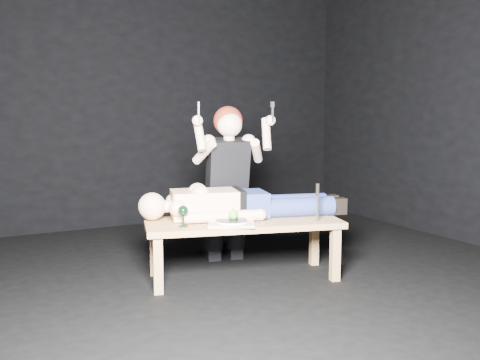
{
  "coord_description": "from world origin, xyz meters",
  "views": [
    {
      "loc": [
        -1.79,
        -3.28,
        1.25
      ],
      "look_at": [
        0.04,
        0.23,
        0.75
      ],
      "focal_mm": 39.54,
      "sensor_mm": 36.0,
      "label": 1
    }
  ],
  "objects_px": {
    "lying_man": "(245,200)",
    "goblet": "(183,216)",
    "table": "(243,249)",
    "kneeling_woman": "(225,182)",
    "serving_tray": "(232,224)",
    "carving_knife": "(317,202)"
  },
  "relations": [
    {
      "from": "lying_man",
      "to": "goblet",
      "type": "height_order",
      "value": "lying_man"
    },
    {
      "from": "table",
      "to": "serving_tray",
      "type": "relative_size",
      "value": 4.43
    },
    {
      "from": "serving_tray",
      "to": "table",
      "type": "bearing_deg",
      "value": 37.61
    },
    {
      "from": "kneeling_woman",
      "to": "table",
      "type": "bearing_deg",
      "value": -89.16
    },
    {
      "from": "lying_man",
      "to": "carving_knife",
      "type": "bearing_deg",
      "value": -30.61
    },
    {
      "from": "serving_tray",
      "to": "carving_knife",
      "type": "relative_size",
      "value": 1.16
    },
    {
      "from": "kneeling_woman",
      "to": "serving_tray",
      "type": "height_order",
      "value": "kneeling_woman"
    },
    {
      "from": "table",
      "to": "kneeling_woman",
      "type": "xyz_separation_m",
      "value": [
        0.1,
        0.51,
        0.45
      ]
    },
    {
      "from": "lying_man",
      "to": "kneeling_woman",
      "type": "height_order",
      "value": "kneeling_woman"
    },
    {
      "from": "goblet",
      "to": "kneeling_woman",
      "type": "bearing_deg",
      "value": 41.33
    },
    {
      "from": "kneeling_woman",
      "to": "carving_knife",
      "type": "distance_m",
      "value": 0.88
    },
    {
      "from": "table",
      "to": "carving_knife",
      "type": "bearing_deg",
      "value": -16.35
    },
    {
      "from": "table",
      "to": "goblet",
      "type": "xyz_separation_m",
      "value": [
        -0.49,
        -0.01,
        0.3
      ]
    },
    {
      "from": "lying_man",
      "to": "kneeling_woman",
      "type": "xyz_separation_m",
      "value": [
        0.02,
        0.39,
        0.09
      ]
    },
    {
      "from": "goblet",
      "to": "carving_knife",
      "type": "height_order",
      "value": "carving_knife"
    },
    {
      "from": "kneeling_woman",
      "to": "carving_knife",
      "type": "bearing_deg",
      "value": -52.69
    },
    {
      "from": "lying_man",
      "to": "carving_knife",
      "type": "distance_m",
      "value": 0.57
    },
    {
      "from": "lying_man",
      "to": "goblet",
      "type": "xyz_separation_m",
      "value": [
        -0.56,
        -0.12,
        -0.06
      ]
    },
    {
      "from": "lying_man",
      "to": "goblet",
      "type": "relative_size",
      "value": 9.72
    },
    {
      "from": "serving_tray",
      "to": "carving_knife",
      "type": "height_order",
      "value": "carving_knife"
    },
    {
      "from": "table",
      "to": "carving_knife",
      "type": "xyz_separation_m",
      "value": [
        0.48,
        -0.29,
        0.37
      ]
    },
    {
      "from": "serving_tray",
      "to": "kneeling_woman",
      "type": "bearing_deg",
      "value": 67.86
    }
  ]
}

